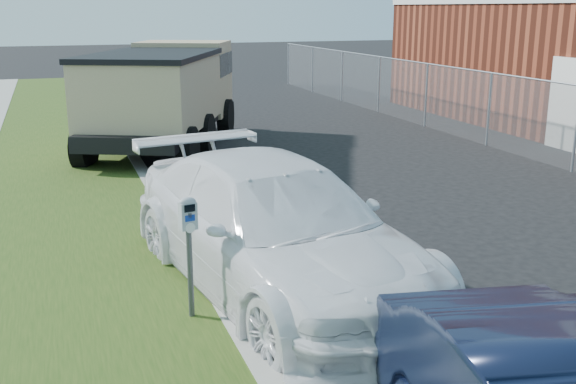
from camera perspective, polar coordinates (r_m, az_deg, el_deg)
name	(u,v)px	position (r m, az deg, el deg)	size (l,w,h in m)	color
ground	(417,277)	(8.85, 10.85, -7.08)	(120.00, 120.00, 0.00)	black
chainlink_fence	(490,95)	(17.48, 16.75, 7.87)	(0.06, 30.06, 30.00)	slate
parking_meter	(189,231)	(7.08, -8.42, -3.30)	(0.20, 0.15, 1.33)	#3F4247
white_wagon	(275,227)	(8.13, -1.12, -2.95)	(2.19, 5.39, 1.57)	white
dump_truck	(166,91)	(16.76, -10.31, 8.43)	(4.70, 6.69, 2.48)	black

